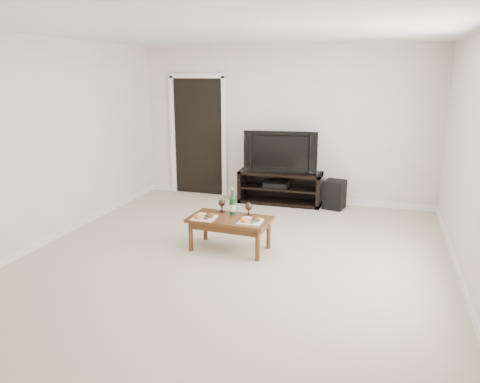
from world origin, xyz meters
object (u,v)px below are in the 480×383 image
object	(u,v)px
media_console	(280,187)
subwoofer	(335,194)
television	(281,151)
coffee_table	(230,234)

from	to	relation	value
media_console	subwoofer	bearing A→B (deg)	-2.26
media_console	television	distance (m)	0.62
media_console	coffee_table	distance (m)	2.25
television	coffee_table	world-z (taller)	television
media_console	coffee_table	size ratio (longest dim) A/B	1.38
television	coffee_table	distance (m)	2.35
television	subwoofer	bearing A→B (deg)	-9.64
subwoofer	media_console	bearing A→B (deg)	-170.80
media_console	coffee_table	bearing A→B (deg)	-93.83
subwoofer	coffee_table	xyz separation A→B (m)	(-1.06, -2.21, -0.02)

